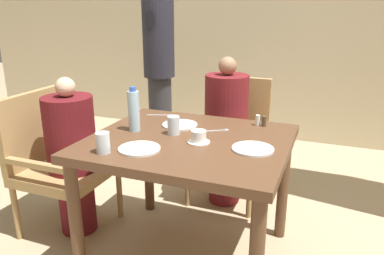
# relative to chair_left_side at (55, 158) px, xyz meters

# --- Properties ---
(ground_plane) EXTENTS (16.00, 16.00, 0.00)m
(ground_plane) POSITION_rel_chair_left_side_xyz_m (0.97, 0.00, -0.51)
(ground_plane) COLOR tan
(wall_back) EXTENTS (8.00, 0.06, 2.80)m
(wall_back) POSITION_rel_chair_left_side_xyz_m (0.97, 2.45, 0.89)
(wall_back) COLOR beige
(wall_back) RESTS_ON ground_plane
(dining_table) EXTENTS (1.10, 0.97, 0.78)m
(dining_table) POSITION_rel_chair_left_side_xyz_m (0.97, 0.00, 0.16)
(dining_table) COLOR brown
(dining_table) RESTS_ON ground_plane
(chair_left_side) EXTENTS (0.55, 0.55, 0.95)m
(chair_left_side) POSITION_rel_chair_left_side_xyz_m (0.00, 0.00, 0.00)
(chair_left_side) COLOR #A88451
(chair_left_side) RESTS_ON ground_plane
(diner_in_left_chair) EXTENTS (0.32, 0.32, 1.07)m
(diner_in_left_chair) POSITION_rel_chair_left_side_xyz_m (0.15, 0.00, 0.04)
(diner_in_left_chair) COLOR #5B1419
(diner_in_left_chair) RESTS_ON ground_plane
(chair_far_side) EXTENTS (0.55, 0.55, 0.95)m
(chair_far_side) POSITION_rel_chair_left_side_xyz_m (0.97, 0.90, 0.00)
(chair_far_side) COLOR #A88451
(chair_far_side) RESTS_ON ground_plane
(diner_in_far_chair) EXTENTS (0.32, 0.32, 1.14)m
(diner_in_far_chair) POSITION_rel_chair_left_side_xyz_m (0.97, 0.76, 0.08)
(diner_in_far_chair) COLOR maroon
(diner_in_far_chair) RESTS_ON ground_plane
(standing_host) EXTENTS (0.30, 0.34, 1.77)m
(standing_host) POSITION_rel_chair_left_side_xyz_m (0.10, 1.43, 0.44)
(standing_host) COLOR #2D2D33
(standing_host) RESTS_ON ground_plane
(plate_main_left) EXTENTS (0.22, 0.22, 0.01)m
(plate_main_left) POSITION_rel_chair_left_side_xyz_m (0.80, -0.26, 0.27)
(plate_main_left) COLOR white
(plate_main_left) RESTS_ON dining_table
(plate_main_right) EXTENTS (0.22, 0.22, 0.01)m
(plate_main_right) POSITION_rel_chair_left_side_xyz_m (0.83, 0.20, 0.27)
(plate_main_right) COLOR white
(plate_main_right) RESTS_ON dining_table
(plate_dessert_center) EXTENTS (0.22, 0.22, 0.01)m
(plate_dessert_center) POSITION_rel_chair_left_side_xyz_m (1.35, -0.05, 0.27)
(plate_dessert_center) COLOR white
(plate_dessert_center) RESTS_ON dining_table
(teacup_with_saucer) EXTENTS (0.12, 0.12, 0.07)m
(teacup_with_saucer) POSITION_rel_chair_left_side_xyz_m (1.05, -0.05, 0.30)
(teacup_with_saucer) COLOR white
(teacup_with_saucer) RESTS_ON dining_table
(water_bottle) EXTENTS (0.07, 0.07, 0.27)m
(water_bottle) POSITION_rel_chair_left_side_xyz_m (0.62, 0.01, 0.39)
(water_bottle) COLOR #A3C6DB
(water_bottle) RESTS_ON dining_table
(glass_tall_near) EXTENTS (0.07, 0.07, 0.11)m
(glass_tall_near) POSITION_rel_chair_left_side_xyz_m (0.65, -0.36, 0.32)
(glass_tall_near) COLOR silver
(glass_tall_near) RESTS_ON dining_table
(glass_tall_mid) EXTENTS (0.07, 0.07, 0.11)m
(glass_tall_mid) POSITION_rel_chair_left_side_xyz_m (0.86, 0.04, 0.32)
(glass_tall_mid) COLOR silver
(glass_tall_mid) RESTS_ON dining_table
(salt_shaker) EXTENTS (0.03, 0.03, 0.07)m
(salt_shaker) POSITION_rel_chair_left_side_xyz_m (1.28, 0.38, 0.30)
(salt_shaker) COLOR white
(salt_shaker) RESTS_ON dining_table
(pepper_shaker) EXTENTS (0.03, 0.03, 0.06)m
(pepper_shaker) POSITION_rel_chair_left_side_xyz_m (1.32, 0.38, 0.30)
(pepper_shaker) COLOR #4C3D2D
(pepper_shaker) RESTS_ON dining_table
(fork_beside_plate) EXTENTS (0.16, 0.11, 0.00)m
(fork_beside_plate) POSITION_rel_chair_left_side_xyz_m (1.08, 0.18, 0.27)
(fork_beside_plate) COLOR silver
(fork_beside_plate) RESTS_ON dining_table
(knife_beside_plate) EXTENTS (0.19, 0.07, 0.00)m
(knife_beside_plate) POSITION_rel_chair_left_side_xyz_m (0.64, 0.37, 0.27)
(knife_beside_plate) COLOR silver
(knife_beside_plate) RESTS_ON dining_table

